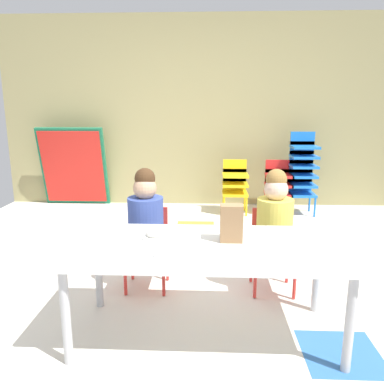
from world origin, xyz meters
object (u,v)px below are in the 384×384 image
kid_chair_blue_stack (303,169)px  paper_bag_brown (231,223)px  donut_powdered_on_plate (155,233)px  paper_plate_center_table (168,253)px  kid_chair_yellow_stack (235,183)px  seated_child_near_camera (146,218)px  paper_plate_near_edge (155,236)px  kid_chair_red_stack (278,183)px  folded_activity_table (74,167)px  seated_child_middle_seat (274,219)px  craft_table (206,252)px

kid_chair_blue_stack → paper_bag_brown: 2.88m
kid_chair_blue_stack → donut_powdered_on_plate: size_ratio=9.00×
kid_chair_blue_stack → paper_plate_center_table: kid_chair_blue_stack is taller
kid_chair_blue_stack → kid_chair_yellow_stack: bearing=-179.9°
seated_child_near_camera → paper_plate_near_edge: seated_child_near_camera is taller
seated_child_near_camera → paper_bag_brown: size_ratio=4.17×
kid_chair_red_stack → paper_bag_brown: bearing=-105.7°
kid_chair_red_stack → donut_powdered_on_plate: (-1.21, -2.63, 0.21)m
kid_chair_yellow_stack → folded_activity_table: (-2.19, 0.28, 0.14)m
kid_chair_yellow_stack → seated_child_middle_seat: bearing=-86.2°
kid_chair_red_stack → paper_plate_center_table: bearing=-110.9°
kid_chair_yellow_stack → folded_activity_table: 2.22m
craft_table → kid_chair_red_stack: 2.88m
craft_table → donut_powdered_on_plate: donut_powdered_on_plate is taller
kid_chair_yellow_stack → paper_plate_near_edge: size_ratio=3.78×
kid_chair_red_stack → paper_plate_near_edge: (-1.21, -2.63, 0.19)m
kid_chair_yellow_stack → paper_bag_brown: 2.71m
craft_table → donut_powdered_on_plate: bearing=160.7°
kid_chair_red_stack → kid_chair_blue_stack: bearing=0.2°
folded_activity_table → paper_plate_center_table: bearing=-62.7°
craft_table → paper_bag_brown: bearing=20.9°
paper_plate_center_table → donut_powdered_on_plate: (-0.10, 0.26, 0.02)m
kid_chair_blue_stack → paper_plate_near_edge: kid_chair_blue_stack is taller
kid_chair_red_stack → folded_activity_table: size_ratio=0.63×
craft_table → kid_chair_yellow_stack: kid_chair_yellow_stack is taller
donut_powdered_on_plate → seated_child_near_camera: bearing=105.9°
craft_table → folded_activity_table: 3.53m
seated_child_near_camera → seated_child_middle_seat: (0.94, 0.00, 0.00)m
kid_chair_blue_stack → folded_activity_table: (-3.04, 0.27, -0.04)m
kid_chair_blue_stack → folded_activity_table: 3.05m
kid_chair_blue_stack → donut_powdered_on_plate: kid_chair_blue_stack is taller
seated_child_near_camera → kid_chair_yellow_stack: bearing=69.6°
paper_bag_brown → paper_plate_center_table: bearing=-149.2°
seated_child_middle_seat → paper_plate_near_edge: bearing=-149.0°
kid_chair_red_stack → paper_bag_brown: paper_bag_brown is taller
seated_child_middle_seat → paper_plate_center_table: bearing=-133.1°
craft_table → paper_plate_center_table: 0.26m
donut_powdered_on_plate → folded_activity_table: bearing=117.8°
seated_child_middle_seat → folded_activity_table: (-2.33, 2.42, -0.02)m
seated_child_near_camera → kid_chair_red_stack: size_ratio=1.35×
kid_chair_blue_stack → paper_plate_near_edge: 3.03m
paper_plate_near_edge → paper_plate_center_table: (0.10, -0.26, 0.00)m
seated_child_middle_seat → kid_chair_yellow_stack: bearing=93.8°
kid_chair_red_stack → paper_plate_near_edge: 2.90m
kid_chair_blue_stack → paper_plate_near_edge: (-1.51, -2.63, 0.01)m
folded_activity_table → paper_bag_brown: folded_activity_table is taller
donut_powdered_on_plate → craft_table: bearing=-19.3°
seated_child_near_camera → donut_powdered_on_plate: size_ratio=7.94×
kid_chair_blue_stack → paper_bag_brown: bearing=-111.4°
kid_chair_yellow_stack → kid_chair_blue_stack: kid_chair_blue_stack is taller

